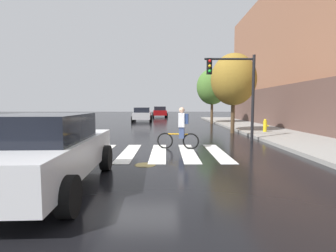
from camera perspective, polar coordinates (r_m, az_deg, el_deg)
ground_plane at (r=9.53m, az=-5.30°, el=-6.05°), size 120.00×120.00×0.00m
crosswalk_stripes at (r=9.53m, az=-5.47°, el=-6.01°), size 6.06×3.70×0.01m
manhole_cover at (r=7.65m, az=-5.16°, el=-8.70°), size 0.64×0.64×0.01m
sedan_near at (r=5.96m, az=-25.90°, el=-5.00°), size 2.30×4.67×1.59m
sedan_mid at (r=27.36m, az=-5.83°, el=2.62°), size 2.22×4.48×1.52m
sedan_far at (r=37.03m, az=-1.89°, el=3.23°), size 2.37×4.67×1.58m
cyclist at (r=10.20m, az=2.93°, el=-0.54°), size 1.70×0.39×1.69m
traffic_light_near at (r=12.93m, az=15.13°, el=9.37°), size 2.47×0.28×4.20m
fire_hydrant at (r=16.61m, az=20.99°, el=0.10°), size 0.33×0.22×0.78m
street_tree_near at (r=16.58m, az=14.52°, el=10.06°), size 2.80×2.80×4.99m
street_tree_mid at (r=24.58m, az=9.90°, el=8.67°), size 2.92×2.92×5.19m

